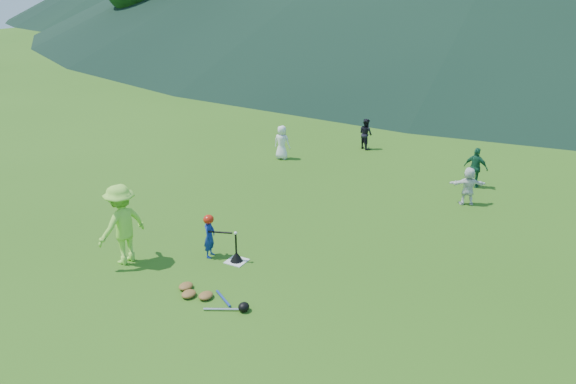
% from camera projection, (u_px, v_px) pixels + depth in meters
% --- Properties ---
extents(ground, '(120.00, 120.00, 0.00)m').
position_uv_depth(ground, '(237.00, 262.00, 13.12)').
color(ground, '#2F5E15').
rests_on(ground, ground).
extents(home_plate, '(0.45, 0.45, 0.02)m').
position_uv_depth(home_plate, '(237.00, 261.00, 13.12)').
color(home_plate, silver).
rests_on(home_plate, ground).
extents(baseball, '(0.08, 0.08, 0.08)m').
position_uv_depth(baseball, '(236.00, 233.00, 12.86)').
color(baseball, white).
rests_on(baseball, batting_tee).
extents(batter_child, '(0.33, 0.43, 1.04)m').
position_uv_depth(batter_child, '(209.00, 236.00, 13.19)').
color(batter_child, navy).
rests_on(batter_child, ground).
extents(adult_coach, '(0.89, 1.32, 1.91)m').
position_uv_depth(adult_coach, '(122.00, 224.00, 12.78)').
color(adult_coach, '#9AEC45').
rests_on(adult_coach, ground).
extents(fielder_a, '(0.64, 0.44, 1.23)m').
position_uv_depth(fielder_a, '(282.00, 142.00, 20.27)').
color(fielder_a, white).
rests_on(fielder_a, ground).
extents(fielder_b, '(0.72, 0.67, 1.18)m').
position_uv_depth(fielder_b, '(366.00, 134.00, 21.48)').
color(fielder_b, black).
rests_on(fielder_b, ground).
extents(fielder_c, '(0.79, 0.42, 1.28)m').
position_uv_depth(fielder_c, '(476.00, 168.00, 17.52)').
color(fielder_c, '#1B5A3B').
rests_on(fielder_c, ground).
extents(fielder_d, '(1.09, 0.75, 1.13)m').
position_uv_depth(fielder_d, '(468.00, 186.00, 16.22)').
color(fielder_d, white).
rests_on(fielder_d, ground).
extents(batting_tee, '(0.30, 0.30, 0.68)m').
position_uv_depth(batting_tee, '(236.00, 257.00, 13.08)').
color(batting_tee, black).
rests_on(batting_tee, home_plate).
extents(batter_gear, '(0.72, 0.26, 0.40)m').
position_uv_depth(batter_gear, '(209.00, 220.00, 13.03)').
color(batter_gear, '#B61E0C').
rests_on(batter_gear, ground).
extents(equipment_pile, '(1.80, 0.74, 0.19)m').
position_uv_depth(equipment_pile, '(205.00, 296.00, 11.60)').
color(equipment_pile, olive).
rests_on(equipment_pile, ground).
extents(outfield_fence, '(70.07, 0.08, 1.33)m').
position_uv_depth(outfield_fence, '(480.00, 69.00, 35.76)').
color(outfield_fence, gray).
rests_on(outfield_fence, ground).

